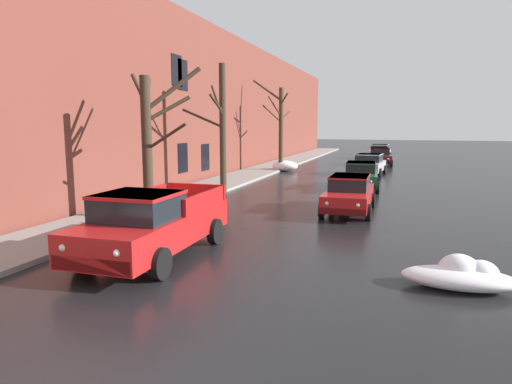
# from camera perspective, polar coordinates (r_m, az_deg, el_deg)

# --- Properties ---
(left_sidewalk_slab) EXTENTS (2.77, 80.00, 0.14)m
(left_sidewalk_slab) POSITION_cam_1_polar(r_m,az_deg,el_deg) (23.69, -6.25, 0.54)
(left_sidewalk_slab) COLOR gray
(left_sidewalk_slab) RESTS_ON ground
(brick_townhouse_facade) EXTENTS (0.63, 80.00, 9.43)m
(brick_townhouse_facade) POSITION_cam_1_polar(r_m,az_deg,el_deg) (24.33, -10.56, 11.61)
(brick_townhouse_facade) COLOR brown
(brick_townhouse_facade) RESTS_ON ground
(snow_bank_near_corner_left) EXTENTS (1.88, 1.20, 0.78)m
(snow_bank_near_corner_left) POSITION_cam_1_polar(r_m,az_deg,el_deg) (32.58, 3.62, 3.30)
(snow_bank_near_corner_left) COLOR white
(snow_bank_near_corner_left) RESTS_ON ground
(snow_bank_near_corner_right) EXTENTS (2.28, 1.01, 0.70)m
(snow_bank_near_corner_right) POSITION_cam_1_polar(r_m,az_deg,el_deg) (10.36, 24.80, -9.67)
(snow_bank_near_corner_right) COLOR white
(snow_bank_near_corner_right) RESTS_ON ground
(snow_bank_along_right_kerb) EXTENTS (2.31, 1.14, 0.72)m
(snow_bank_along_right_kerb) POSITION_cam_1_polar(r_m,az_deg,el_deg) (19.16, -8.57, -0.82)
(snow_bank_along_right_kerb) COLOR white
(snow_bank_along_right_kerb) RESTS_ON ground
(bare_tree_second_along_sidewalk) EXTENTS (2.73, 1.60, 5.34)m
(bare_tree_second_along_sidewalk) POSITION_cam_1_polar(r_m,az_deg,el_deg) (15.90, -13.36, 6.57)
(bare_tree_second_along_sidewalk) COLOR #382B1E
(bare_tree_second_along_sidewalk) RESTS_ON ground
(bare_tree_mid_block) EXTENTS (2.22, 1.69, 6.26)m
(bare_tree_mid_block) POSITION_cam_1_polar(r_m,az_deg,el_deg) (21.93, -4.42, 8.20)
(bare_tree_mid_block) COLOR #382B1E
(bare_tree_mid_block) RESTS_ON ground
(bare_tree_far_down_block) EXTENTS (2.97, 2.75, 6.56)m
(bare_tree_far_down_block) POSITION_cam_1_polar(r_m,az_deg,el_deg) (32.29, 3.06, 8.50)
(bare_tree_far_down_block) COLOR #423323
(bare_tree_far_down_block) RESTS_ON ground
(pickup_truck_red_approaching_near_lane) EXTENTS (2.33, 5.34, 1.76)m
(pickup_truck_red_approaching_near_lane) POSITION_cam_1_polar(r_m,az_deg,el_deg) (11.70, -13.08, -3.93)
(pickup_truck_red_approaching_near_lane) COLOR red
(pickup_truck_red_approaching_near_lane) RESTS_ON ground
(sedan_red_parked_kerbside_close) EXTENTS (1.88, 4.35, 1.42)m
(sedan_red_parked_kerbside_close) POSITION_cam_1_polar(r_m,az_deg,el_deg) (17.66, 11.77, -0.12)
(sedan_red_parked_kerbside_close) COLOR red
(sedan_red_parked_kerbside_close) RESTS_ON ground
(sedan_green_parked_kerbside_mid) EXTENTS (2.09, 4.28, 1.42)m
(sedan_green_parked_kerbside_mid) POSITION_cam_1_polar(r_m,az_deg,el_deg) (24.11, 13.19, 2.13)
(sedan_green_parked_kerbside_mid) COLOR #1E5633
(sedan_green_parked_kerbside_mid) RESTS_ON ground
(sedan_silver_parked_far_down_block) EXTENTS (2.27, 3.98, 1.42)m
(sedan_silver_parked_far_down_block) POSITION_cam_1_polar(r_m,az_deg,el_deg) (31.02, 14.16, 3.49)
(sedan_silver_parked_far_down_block) COLOR #B7B7BC
(sedan_silver_parked_far_down_block) RESTS_ON ground
(sedan_maroon_queued_behind_truck) EXTENTS (2.25, 4.34, 1.42)m
(sedan_maroon_queued_behind_truck) POSITION_cam_1_polar(r_m,az_deg,el_deg) (38.94, 15.47, 4.43)
(sedan_maroon_queued_behind_truck) COLOR maroon
(sedan_maroon_queued_behind_truck) RESTS_ON ground
(sedan_white_at_far_intersection) EXTENTS (2.12, 4.16, 1.42)m
(sedan_white_at_far_intersection) POSITION_cam_1_polar(r_m,az_deg,el_deg) (45.92, 15.50, 5.02)
(sedan_white_at_far_intersection) COLOR silver
(sedan_white_at_far_intersection) RESTS_ON ground
(fire_hydrant) EXTENTS (0.42, 0.22, 0.71)m
(fire_hydrant) POSITION_cam_1_polar(r_m,az_deg,el_deg) (13.33, -20.33, -5.02)
(fire_hydrant) COLOR gold
(fire_hydrant) RESTS_ON ground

